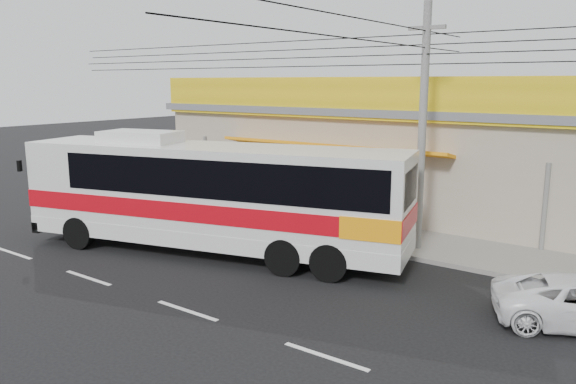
% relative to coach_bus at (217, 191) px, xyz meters
% --- Properties ---
extents(ground, '(120.00, 120.00, 0.00)m').
position_rel_coach_bus_xyz_m(ground, '(2.57, -1.43, -2.09)').
color(ground, black).
rests_on(ground, ground).
extents(sidewalk, '(30.00, 3.20, 0.15)m').
position_rel_coach_bus_xyz_m(sidewalk, '(2.57, 4.57, -2.02)').
color(sidewalk, gray).
rests_on(sidewalk, ground).
extents(lane_markings, '(50.00, 0.12, 0.01)m').
position_rel_coach_bus_xyz_m(lane_markings, '(2.57, -3.93, -2.09)').
color(lane_markings, silver).
rests_on(lane_markings, ground).
extents(storefront_building, '(22.60, 9.20, 5.70)m').
position_rel_coach_bus_xyz_m(storefront_building, '(2.56, 10.11, 0.21)').
color(storefront_building, '#A39884').
rests_on(storefront_building, ground).
extents(coach_bus, '(12.95, 5.80, 3.91)m').
position_rel_coach_bus_xyz_m(coach_bus, '(0.00, 0.00, 0.00)').
color(coach_bus, silver).
rests_on(coach_bus, ground).
extents(motorbike_red, '(1.80, 0.94, 0.90)m').
position_rel_coach_bus_xyz_m(motorbike_red, '(-8.18, 4.26, -1.49)').
color(motorbike_red, maroon).
rests_on(motorbike_red, sidewalk).
extents(motorbike_dark, '(1.95, 1.34, 1.15)m').
position_rel_coach_bus_xyz_m(motorbike_dark, '(-10.93, 5.66, -1.37)').
color(motorbike_dark, black).
rests_on(motorbike_dark, sidewalk).
extents(utility_pole, '(34.00, 14.00, 7.94)m').
position_rel_coach_bus_xyz_m(utility_pole, '(5.18, 3.97, 4.46)').
color(utility_pole, '#61615F').
rests_on(utility_pole, ground).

